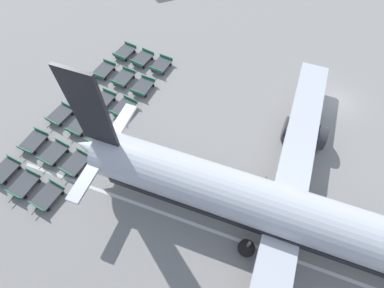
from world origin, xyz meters
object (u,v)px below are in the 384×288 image
object	(u,v)px
baggage_dolly_row_mid_a_col_e	(54,153)
baggage_dolly_row_mid_b_col_f	(48,196)
baggage_dolly_row_near_col_f	(5,170)
baggage_dolly_row_mid_a_col_f	(24,184)
baggage_dolly_row_near_col_a	(125,52)
baggage_dolly_row_mid_b_col_e	(76,163)
baggage_dolly_row_mid_a_col_a	(142,59)
baggage_dolly_row_mid_b_col_a	(161,65)
baggage_dolly_row_near_col_d	(60,115)
baggage_dolly_row_near_col_c	(83,91)
baggage_dolly_row_near_col_e	(34,142)
baggage_dolly_row_mid_b_col_c	(124,108)
airplane	(298,217)
baggage_dolly_row_mid_b_col_d	(100,135)
baggage_dolly_row_mid_a_col_b	(123,78)
baggage_dolly_row_mid_b_col_b	(143,87)
baggage_dolly_row_mid_a_col_d	(80,125)
baggage_dolly_row_near_col_b	(104,70)
baggage_dolly_row_mid_a_col_c	(103,101)

from	to	relation	value
baggage_dolly_row_mid_a_col_e	baggage_dolly_row_mid_b_col_f	world-z (taller)	same
baggage_dolly_row_near_col_f	baggage_dolly_row_mid_a_col_f	distance (m)	2.65
baggage_dolly_row_near_col_a	baggage_dolly_row_mid_b_col_e	world-z (taller)	same
baggage_dolly_row_mid_b_col_e	baggage_dolly_row_near_col_f	bearing A→B (deg)	-65.92
baggage_dolly_row_mid_a_col_a	baggage_dolly_row_mid_a_col_f	bearing A→B (deg)	-11.27
baggage_dolly_row_mid_b_col_a	baggage_dolly_row_near_col_d	bearing A→B (deg)	-35.95
baggage_dolly_row_near_col_c	baggage_dolly_row_near_col_e	distance (m)	7.62
baggage_dolly_row_mid_b_col_c	baggage_dolly_row_mid_b_col_f	distance (m)	11.46
airplane	baggage_dolly_row_mid_a_col_f	bearing A→B (deg)	-82.35
airplane	baggage_dolly_row_mid_b_col_d	distance (m)	19.87
baggage_dolly_row_mid_a_col_b	baggage_dolly_row_mid_b_col_e	bearing A→B (deg)	2.10
airplane	baggage_dolly_row_mid_b_col_f	xyz separation A→B (m)	(3.49, -20.70, -2.59)
baggage_dolly_row_near_col_a	baggage_dolly_row_mid_b_col_b	xyz separation A→B (m)	(4.78, 4.40, 0.00)
baggage_dolly_row_mid_b_col_f	baggage_dolly_row_mid_a_col_d	bearing A→B (deg)	-171.66
baggage_dolly_row_near_col_d	baggage_dolly_row_mid_a_col_a	distance (m)	11.71
airplane	baggage_dolly_row_near_col_f	world-z (taller)	airplane
baggage_dolly_row_mid_a_col_f	baggage_dolly_row_near_col_b	bearing A→B (deg)	179.32
baggage_dolly_row_near_col_c	baggage_dolly_row_mid_a_col_f	xyz separation A→B (m)	(11.77, 0.52, 0.00)
baggage_dolly_row_mid_a_col_d	baggage_dolly_row_mid_b_col_b	size ratio (longest dim) A/B	1.00
baggage_dolly_row_mid_b_col_f	baggage_dolly_row_mid_b_col_c	bearing A→B (deg)	168.98
baggage_dolly_row_near_col_f	baggage_dolly_row_mid_a_col_b	xyz separation A→B (m)	(-14.33, 5.46, 0.00)
baggage_dolly_row_mid_a_col_c	baggage_dolly_row_mid_a_col_d	xyz separation A→B (m)	(3.67, -0.75, 0.00)
baggage_dolly_row_near_col_a	baggage_dolly_row_mid_a_col_c	xyz separation A→B (m)	(7.99, 1.05, 0.00)
baggage_dolly_row_near_col_c	baggage_dolly_row_mid_b_col_b	bearing A→B (deg)	113.30
baggage_dolly_row_mid_a_col_a	baggage_dolly_row_mid_a_col_d	distance (m)	11.40
baggage_dolly_row_mid_a_col_f	baggage_dolly_row_mid_a_col_b	bearing A→B (deg)	169.04
baggage_dolly_row_near_col_e	baggage_dolly_row_mid_b_col_b	xyz separation A→B (m)	(-10.13, 7.46, 0.00)
baggage_dolly_row_mid_a_col_e	baggage_dolly_row_mid_b_col_a	xyz separation A→B (m)	(-14.62, 5.52, 0.00)
baggage_dolly_row_mid_b_col_e	baggage_dolly_row_mid_b_col_f	world-z (taller)	same
baggage_dolly_row_near_col_c	baggage_dolly_row_near_col_d	world-z (taller)	same
airplane	baggage_dolly_row_mid_a_col_f	distance (m)	23.70
baggage_dolly_row_mid_a_col_d	baggage_dolly_row_mid_b_col_a	distance (m)	11.83
baggage_dolly_row_near_col_c	baggage_dolly_row_mid_b_col_f	bearing A→B (deg)	14.60
baggage_dolly_row_near_col_a	baggage_dolly_row_mid_b_col_b	size ratio (longest dim) A/B	1.01
baggage_dolly_row_mid_a_col_f	baggage_dolly_row_mid_b_col_d	world-z (taller)	same
baggage_dolly_row_mid_a_col_a	baggage_dolly_row_near_col_c	bearing A→B (deg)	-31.51
baggage_dolly_row_near_col_f	baggage_dolly_row_mid_b_col_c	world-z (taller)	same
baggage_dolly_row_mid_a_col_c	baggage_dolly_row_mid_a_col_e	bearing A→B (deg)	-11.11
baggage_dolly_row_near_col_f	baggage_dolly_row_mid_a_col_d	distance (m)	7.95
baggage_dolly_row_near_col_d	baggage_dolly_row_near_col_f	xyz separation A→B (m)	(7.38, -1.40, 0.00)
baggage_dolly_row_near_col_d	baggage_dolly_row_mid_a_col_d	size ratio (longest dim) A/B	1.00
baggage_dolly_row_mid_b_col_a	baggage_dolly_row_mid_b_col_b	world-z (taller)	same
baggage_dolly_row_near_col_d	airplane	bearing A→B (deg)	78.65
baggage_dolly_row_mid_a_col_e	baggage_dolly_row_mid_b_col_a	size ratio (longest dim) A/B	1.00
baggage_dolly_row_near_col_b	baggage_dolly_row_mid_b_col_b	size ratio (longest dim) A/B	1.00
baggage_dolly_row_near_col_d	baggage_dolly_row_mid_a_col_c	world-z (taller)	same
baggage_dolly_row_near_col_b	baggage_dolly_row_near_col_a	bearing A→B (deg)	164.79
baggage_dolly_row_near_col_c	baggage_dolly_row_mid_b_col_e	xyz separation A→B (m)	(8.47, 3.85, 0.00)
baggage_dolly_row_mid_a_col_f	baggage_dolly_row_mid_b_col_b	size ratio (longest dim) A/B	1.00
baggage_dolly_row_near_col_f	baggage_dolly_row_mid_a_col_b	distance (m)	15.34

